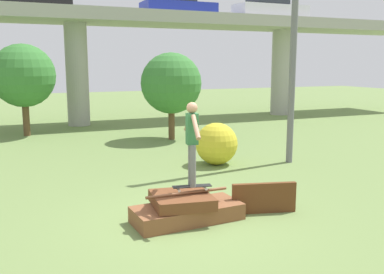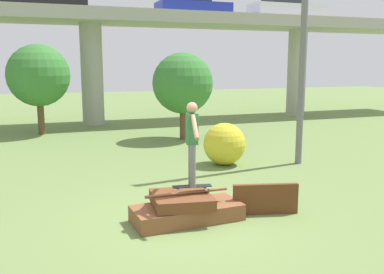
{
  "view_description": "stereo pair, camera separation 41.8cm",
  "coord_description": "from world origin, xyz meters",
  "px_view_note": "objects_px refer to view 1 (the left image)",
  "views": [
    {
      "loc": [
        -3.09,
        -7.56,
        3.12
      ],
      "look_at": [
        0.12,
        0.05,
        1.69
      ],
      "focal_mm": 40.0,
      "sensor_mm": 36.0,
      "label": 1
    },
    {
      "loc": [
        -2.7,
        -7.72,
        3.12
      ],
      "look_at": [
        0.12,
        0.05,
        1.69
      ],
      "focal_mm": 40.0,
      "sensor_mm": 36.0,
      "label": 2
    }
  ],
  "objects_px": {
    "tree_behind_right": "(23,76)",
    "bush_yellow_flowering": "(217,144)",
    "car_on_overpass_right": "(270,9)",
    "utility_pole": "(295,14)",
    "skateboard": "(192,186)",
    "skater": "(192,138)",
    "car_on_overpass_left": "(178,6)",
    "tree_behind_left": "(171,83)"
  },
  "relations": [
    {
      "from": "skateboard",
      "to": "car_on_overpass_left",
      "type": "height_order",
      "value": "car_on_overpass_left"
    },
    {
      "from": "utility_pole",
      "to": "bush_yellow_flowering",
      "type": "xyz_separation_m",
      "value": [
        -2.28,
        0.63,
        -3.95
      ]
    },
    {
      "from": "utility_pole",
      "to": "tree_behind_right",
      "type": "relative_size",
      "value": 2.27
    },
    {
      "from": "tree_behind_right",
      "to": "bush_yellow_flowering",
      "type": "bearing_deg",
      "value": -56.83
    },
    {
      "from": "car_on_overpass_right",
      "to": "utility_pole",
      "type": "distance_m",
      "value": 12.69
    },
    {
      "from": "utility_pole",
      "to": "tree_behind_right",
      "type": "distance_m",
      "value": 11.66
    },
    {
      "from": "car_on_overpass_left",
      "to": "bush_yellow_flowering",
      "type": "height_order",
      "value": "car_on_overpass_left"
    },
    {
      "from": "car_on_overpass_left",
      "to": "tree_behind_right",
      "type": "xyz_separation_m",
      "value": [
        -8.12,
        -2.69,
        -3.61
      ]
    },
    {
      "from": "skateboard",
      "to": "skater",
      "type": "xyz_separation_m",
      "value": [
        0.0,
        0.0,
        0.99
      ]
    },
    {
      "from": "tree_behind_right",
      "to": "bush_yellow_flowering",
      "type": "xyz_separation_m",
      "value": [
        5.26,
        -8.04,
        -1.94
      ]
    },
    {
      "from": "car_on_overpass_right",
      "to": "skater",
      "type": "bearing_deg",
      "value": -127.33
    },
    {
      "from": "skater",
      "to": "bush_yellow_flowering",
      "type": "distance_m",
      "value": 4.94
    },
    {
      "from": "utility_pole",
      "to": "bush_yellow_flowering",
      "type": "height_order",
      "value": "utility_pole"
    },
    {
      "from": "skater",
      "to": "bush_yellow_flowering",
      "type": "xyz_separation_m",
      "value": [
        2.56,
        4.11,
        -1.02
      ]
    },
    {
      "from": "skateboard",
      "to": "car_on_overpass_left",
      "type": "distance_m",
      "value": 16.73
    },
    {
      "from": "tree_behind_left",
      "to": "skater",
      "type": "bearing_deg",
      "value": -107.62
    },
    {
      "from": "skater",
      "to": "utility_pole",
      "type": "xyz_separation_m",
      "value": [
        4.83,
        3.48,
        2.93
      ]
    },
    {
      "from": "tree_behind_left",
      "to": "tree_behind_right",
      "type": "height_order",
      "value": "tree_behind_right"
    },
    {
      "from": "skater",
      "to": "car_on_overpass_right",
      "type": "xyz_separation_m",
      "value": [
        11.01,
        14.44,
        4.57
      ]
    },
    {
      "from": "skater",
      "to": "bush_yellow_flowering",
      "type": "relative_size",
      "value": 1.28
    },
    {
      "from": "skater",
      "to": "tree_behind_right",
      "type": "bearing_deg",
      "value": 102.53
    },
    {
      "from": "skateboard",
      "to": "skater",
      "type": "relative_size",
      "value": 0.48
    },
    {
      "from": "tree_behind_left",
      "to": "car_on_overpass_left",
      "type": "bearing_deg",
      "value": 66.51
    },
    {
      "from": "skater",
      "to": "car_on_overpass_left",
      "type": "relative_size",
      "value": 0.42
    },
    {
      "from": "skateboard",
      "to": "utility_pole",
      "type": "height_order",
      "value": "utility_pole"
    },
    {
      "from": "bush_yellow_flowering",
      "to": "tree_behind_right",
      "type": "bearing_deg",
      "value": 123.17
    },
    {
      "from": "skater",
      "to": "tree_behind_left",
      "type": "bearing_deg",
      "value": 72.38
    },
    {
      "from": "utility_pole",
      "to": "tree_behind_right",
      "type": "xyz_separation_m",
      "value": [
        -7.53,
        8.67,
        -2.01
      ]
    },
    {
      "from": "car_on_overpass_right",
      "to": "tree_behind_right",
      "type": "relative_size",
      "value": 1.1
    },
    {
      "from": "car_on_overpass_left",
      "to": "skateboard",
      "type": "bearing_deg",
      "value": -110.05
    },
    {
      "from": "skater",
      "to": "bush_yellow_flowering",
      "type": "height_order",
      "value": "skater"
    },
    {
      "from": "utility_pole",
      "to": "car_on_overpass_left",
      "type": "bearing_deg",
      "value": 87.07
    },
    {
      "from": "car_on_overpass_left",
      "to": "car_on_overpass_right",
      "type": "bearing_deg",
      "value": -4.16
    },
    {
      "from": "skater",
      "to": "tree_behind_left",
      "type": "relative_size",
      "value": 0.47
    },
    {
      "from": "car_on_overpass_right",
      "to": "bush_yellow_flowering",
      "type": "bearing_deg",
      "value": -129.29
    },
    {
      "from": "car_on_overpass_left",
      "to": "utility_pole",
      "type": "distance_m",
      "value": 11.49
    },
    {
      "from": "car_on_overpass_right",
      "to": "tree_behind_right",
      "type": "xyz_separation_m",
      "value": [
        -13.71,
        -2.29,
        -3.66
      ]
    },
    {
      "from": "bush_yellow_flowering",
      "to": "car_on_overpass_right",
      "type": "bearing_deg",
      "value": 50.71
    },
    {
      "from": "skater",
      "to": "tree_behind_right",
      "type": "xyz_separation_m",
      "value": [
        -2.7,
        12.15,
        0.91
      ]
    },
    {
      "from": "skater",
      "to": "car_on_overpass_right",
      "type": "height_order",
      "value": "car_on_overpass_right"
    },
    {
      "from": "skateboard",
      "to": "car_on_overpass_left",
      "type": "relative_size",
      "value": 0.2
    },
    {
      "from": "car_on_overpass_left",
      "to": "tree_behind_left",
      "type": "relative_size",
      "value": 1.11
    }
  ]
}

